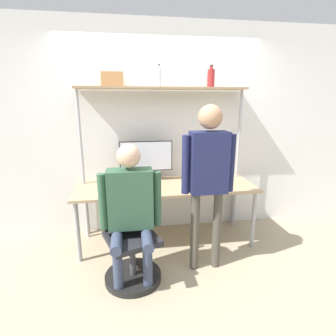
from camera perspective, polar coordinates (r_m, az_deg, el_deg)
The scene contains 13 objects.
ground_plane at distance 3.17m, azimuth 0.64°, elevation -18.77°, with size 12.00×12.00×0.00m, color tan.
wall_back at distance 3.47m, azimuth -1.47°, elevation 8.03°, with size 8.00×0.06×2.70m.
desk at distance 3.23m, azimuth -0.47°, elevation -4.76°, with size 2.15×0.76×0.74m.
shelf_unit at distance 3.27m, azimuth -1.08°, elevation 12.88°, with size 2.04×0.29×1.90m.
monitor at distance 3.30m, azimuth -4.74°, elevation 2.08°, with size 0.66×0.22×0.52m.
laptop at distance 3.05m, azimuth -8.06°, elevation -3.54°, with size 0.33×0.23×0.23m.
cell_phone at distance 3.01m, azimuth -2.69°, elevation -4.86°, with size 0.07×0.15×0.01m.
office_chair at distance 2.75m, azimuth -8.07°, elevation -17.59°, with size 0.59×0.59×0.93m.
person_seated at distance 2.47m, azimuth -8.17°, elevation -7.79°, with size 0.59×0.47×1.37m.
person_standing at distance 2.59m, azimuth 8.77°, elevation -0.15°, with size 0.53×0.23×1.71m.
bottle_clear at distance 3.28m, azimuth -1.98°, elevation 19.10°, with size 0.06×0.06×0.25m.
bottle_red at distance 3.41m, azimuth 9.33°, elevation 18.79°, with size 0.09×0.09×0.26m.
storage_box at distance 3.25m, azimuth -11.99°, elevation 18.34°, with size 0.25×0.19×0.16m.
Camera 1 is at (-0.43, -2.62, 1.74)m, focal length 28.00 mm.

